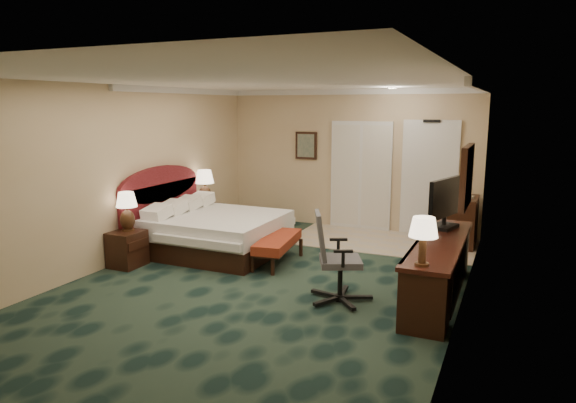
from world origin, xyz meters
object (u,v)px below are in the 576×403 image
at_px(bed_bench, 278,250).
at_px(tv, 445,204).
at_px(desk, 439,269).
at_px(desk_chair, 341,257).
at_px(bed, 218,234).
at_px(lamp_far, 205,187).
at_px(lamp_near, 127,212).
at_px(minibar, 463,222).
at_px(nightstand_near, 127,249).
at_px(nightstand_far, 208,219).

xyz_separation_m(bed_bench, tv, (2.39, 0.26, 0.87)).
xyz_separation_m(desk, desk_chair, (-1.09, -0.61, 0.19)).
relative_size(bed, lamp_far, 3.01).
relative_size(bed, bed_bench, 1.58).
distance_m(lamp_near, lamp_far, 2.13).
xyz_separation_m(desk, minibar, (0.02, 2.69, 0.06)).
height_order(nightstand_near, lamp_far, lamp_far).
height_order(nightstand_near, tv, tv).
height_order(nightstand_near, desk, desk).
distance_m(lamp_far, tv, 4.53).
height_order(tv, minibar, tv).
xyz_separation_m(nightstand_near, desk, (4.47, 0.58, 0.10)).
relative_size(lamp_far, tv, 0.74).
bearing_deg(nightstand_far, minibar, 13.53).
bearing_deg(desk_chair, minibar, 46.79).
height_order(lamp_near, lamp_far, lamp_far).
bearing_deg(nightstand_near, tv, 16.32).
bearing_deg(nightstand_far, tv, -11.56).
bearing_deg(nightstand_near, minibar, 36.08).
bearing_deg(lamp_far, bed, -47.86).
bearing_deg(bed, minibar, 29.49).
xyz_separation_m(tv, minibar, (0.07, 1.98, -0.66)).
xyz_separation_m(lamp_near, desk_chair, (3.39, -0.09, -0.27)).
xyz_separation_m(bed, nightstand_near, (-0.85, -1.21, -0.04)).
relative_size(bed, minibar, 2.31).
bearing_deg(lamp_far, lamp_near, -89.64).
bearing_deg(bed_bench, lamp_far, 142.69).
distance_m(bed, desk_chair, 2.83).
distance_m(nightstand_near, bed_bench, 2.27).
bearing_deg(minibar, lamp_near, -144.46).
xyz_separation_m(nightstand_far, lamp_far, (-0.03, -0.01, 0.61)).
height_order(nightstand_far, desk_chair, desk_chair).
distance_m(lamp_far, minibar, 4.67).
bearing_deg(bed, nightstand_near, -125.04).
distance_m(nightstand_near, lamp_far, 2.27).
bearing_deg(bed_bench, desk_chair, -46.23).
relative_size(bed_bench, minibar, 1.46).
distance_m(lamp_near, bed_bench, 2.34).
xyz_separation_m(bed_bench, desk, (2.45, -0.46, 0.16)).
bearing_deg(desk_chair, nightstand_far, 121.95).
bearing_deg(lamp_far, nightstand_near, -89.36).
xyz_separation_m(lamp_near, minibar, (4.50, 3.22, -0.41)).
xyz_separation_m(nightstand_near, bed_bench, (2.02, 1.04, -0.06)).
bearing_deg(tv, lamp_far, -174.61).
bearing_deg(lamp_near, bed, 53.31).
bearing_deg(nightstand_far, bed_bench, -29.94).
bearing_deg(lamp_near, minibar, 35.54).
distance_m(desk, minibar, 2.69).
relative_size(lamp_far, minibar, 0.77).
height_order(bed_bench, desk_chair, desk_chair).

